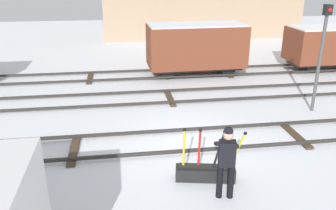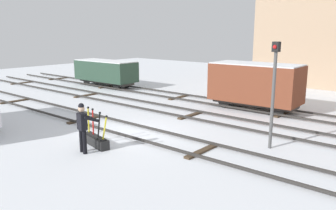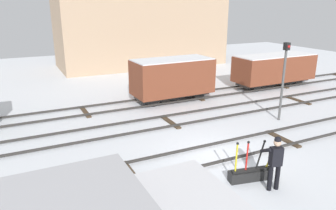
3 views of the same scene
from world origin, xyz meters
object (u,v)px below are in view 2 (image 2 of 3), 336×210
(switch_lever_frame, at_px, (96,140))
(freight_car_mid_siding, at_px, (106,71))
(freight_car_back_track, at_px, (255,84))
(rail_worker, at_px, (83,125))
(signal_post, at_px, (274,85))

(switch_lever_frame, distance_m, freight_car_mid_siding, 14.55)
(freight_car_back_track, distance_m, freight_car_mid_siding, 12.75)
(switch_lever_frame, relative_size, freight_car_mid_siding, 0.32)
(switch_lever_frame, distance_m, rail_worker, 1.13)
(switch_lever_frame, distance_m, signal_post, 6.96)
(freight_car_mid_siding, bearing_deg, signal_post, -19.76)
(signal_post, bearing_deg, switch_lever_frame, -142.31)
(rail_worker, height_order, freight_car_mid_siding, freight_car_mid_siding)
(freight_car_back_track, bearing_deg, switch_lever_frame, -102.56)
(switch_lever_frame, xyz_separation_m, signal_post, (5.23, 4.04, 2.17))
(switch_lever_frame, relative_size, freight_car_back_track, 0.35)
(rail_worker, relative_size, freight_car_back_track, 0.38)
(rail_worker, distance_m, freight_car_mid_siding, 15.23)
(switch_lever_frame, bearing_deg, signal_post, 49.15)
(signal_post, bearing_deg, rail_worker, -135.96)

